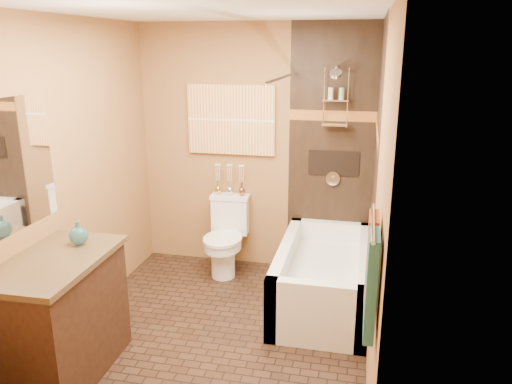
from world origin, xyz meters
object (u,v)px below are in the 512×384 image
(sunset_painting, at_px, (231,120))
(toilet, at_px, (226,236))
(vanity, at_px, (58,317))
(bathtub, at_px, (323,281))

(sunset_painting, height_order, toilet, sunset_painting)
(toilet, relative_size, vanity, 0.77)
(bathtub, distance_m, vanity, 2.24)
(sunset_painting, height_order, bathtub, sunset_painting)
(bathtub, bearing_deg, toilet, 156.04)
(bathtub, bearing_deg, vanity, -140.62)
(sunset_painting, relative_size, bathtub, 0.60)
(toilet, bearing_deg, bathtub, -26.98)
(bathtub, bearing_deg, sunset_painting, 145.22)
(vanity, bearing_deg, toilet, 69.06)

